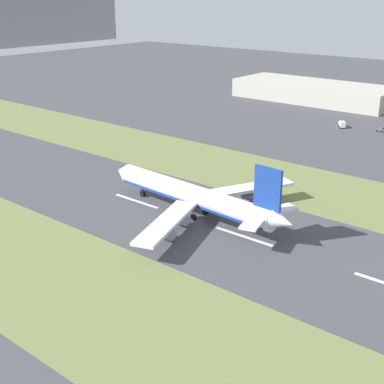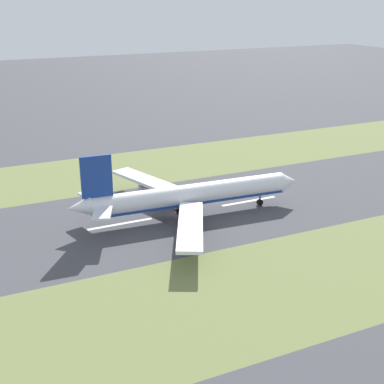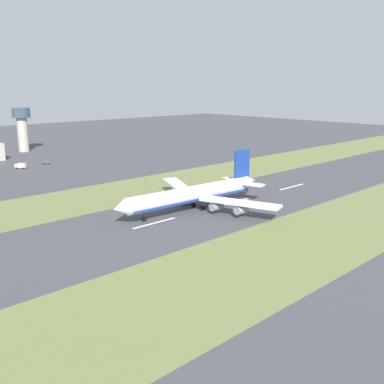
% 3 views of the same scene
% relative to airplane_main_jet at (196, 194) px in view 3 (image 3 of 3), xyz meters
% --- Properties ---
extents(ground_plane, '(800.00, 800.00, 0.00)m').
position_rel_airplane_main_jet_xyz_m(ground_plane, '(-2.66, -1.76, -6.02)').
color(ground_plane, '#424247').
extents(grass_median_west, '(40.00, 600.00, 0.01)m').
position_rel_airplane_main_jet_xyz_m(grass_median_west, '(-47.66, -1.76, -6.02)').
color(grass_median_west, olive).
rests_on(grass_median_west, ground).
extents(grass_median_east, '(40.00, 600.00, 0.01)m').
position_rel_airplane_main_jet_xyz_m(grass_median_east, '(42.34, -1.76, -6.02)').
color(grass_median_east, olive).
rests_on(grass_median_east, ground).
extents(centreline_dash_near, '(1.20, 18.00, 0.01)m').
position_rel_airplane_main_jet_xyz_m(centreline_dash_near, '(-2.66, -58.10, -6.01)').
color(centreline_dash_near, silver).
rests_on(centreline_dash_near, ground).
extents(centreline_dash_mid, '(1.20, 18.00, 0.01)m').
position_rel_airplane_main_jet_xyz_m(centreline_dash_mid, '(-2.66, -18.10, -6.01)').
color(centreline_dash_mid, silver).
rests_on(centreline_dash_mid, ground).
extents(centreline_dash_far, '(1.20, 18.00, 0.01)m').
position_rel_airplane_main_jet_xyz_m(centreline_dash_far, '(-2.66, 21.90, -6.01)').
color(centreline_dash_far, silver).
rests_on(centreline_dash_far, ground).
extents(airplane_main_jet, '(64.01, 67.21, 20.20)m').
position_rel_airplane_main_jet_xyz_m(airplane_main_jet, '(0.00, 0.00, 0.00)').
color(airplane_main_jet, silver).
rests_on(airplane_main_jet, ground).
extents(control_tower, '(12.00, 12.00, 30.04)m').
position_rel_airplane_main_jet_xyz_m(control_tower, '(188.77, -15.37, 12.50)').
color(control_tower, '#B2AD9E').
rests_on(control_tower, ground).
extents(service_truck, '(6.18, 5.23, 3.10)m').
position_rel_airplane_main_jet_xyz_m(service_truck, '(126.49, 13.28, -4.36)').
color(service_truck, white).
rests_on(service_truck, ground).
extents(apron_car, '(2.56, 4.63, 2.03)m').
position_rel_airplane_main_jet_xyz_m(apron_car, '(130.85, -3.69, -5.02)').
color(apron_car, '#4C4C51').
rests_on(apron_car, ground).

